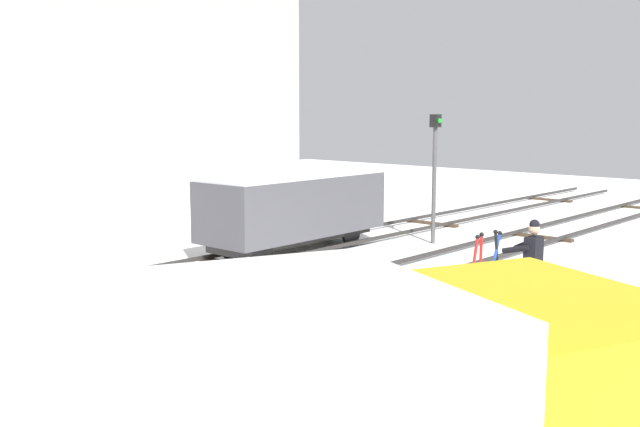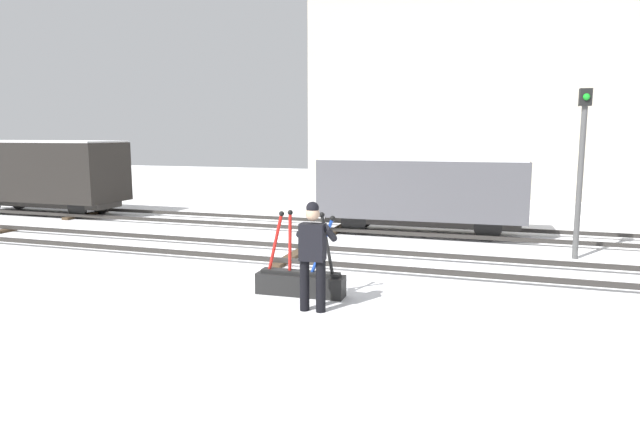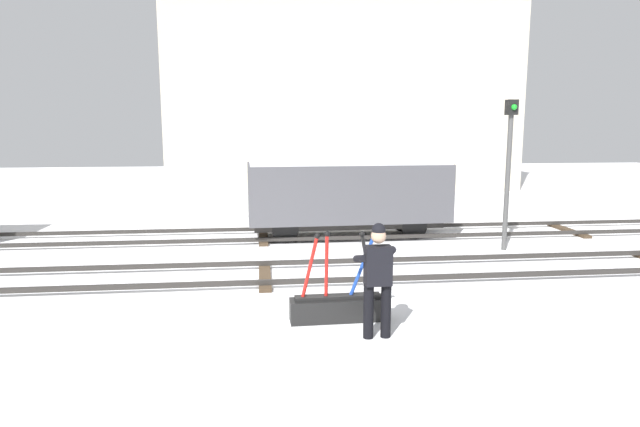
{
  "view_description": "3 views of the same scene",
  "coord_description": "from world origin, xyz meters",
  "px_view_note": "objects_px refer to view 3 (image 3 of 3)",
  "views": [
    {
      "loc": [
        -10.89,
        -9.34,
        3.72
      ],
      "look_at": [
        1.53,
        2.21,
        1.29
      ],
      "focal_mm": 39.87,
      "sensor_mm": 36.0,
      "label": 1
    },
    {
      "loc": [
        4.22,
        -11.04,
        2.71
      ],
      "look_at": [
        0.22,
        1.4,
        0.82
      ],
      "focal_mm": 30.88,
      "sensor_mm": 36.0,
      "label": 2
    },
    {
      "loc": [
        -0.06,
        -10.74,
        3.1
      ],
      "look_at": [
        1.37,
        2.2,
        0.95
      ],
      "focal_mm": 30.62,
      "sensor_mm": 36.0,
      "label": 3
    }
  ],
  "objects_px": {
    "signal_post": "(509,159)",
    "freight_car_far_end": "(347,193)",
    "switch_lever_frame": "(338,305)",
    "rail_worker": "(377,274)"
  },
  "relations": [
    {
      "from": "signal_post",
      "to": "freight_car_far_end",
      "type": "xyz_separation_m",
      "value": [
        -3.63,
        1.97,
        -1.03
      ]
    },
    {
      "from": "signal_post",
      "to": "switch_lever_frame",
      "type": "bearing_deg",
      "value": -137.35
    },
    {
      "from": "switch_lever_frame",
      "to": "signal_post",
      "type": "relative_size",
      "value": 0.42
    },
    {
      "from": "switch_lever_frame",
      "to": "rail_worker",
      "type": "distance_m",
      "value": 1.12
    },
    {
      "from": "signal_post",
      "to": "freight_car_far_end",
      "type": "height_order",
      "value": "signal_post"
    },
    {
      "from": "switch_lever_frame",
      "to": "freight_car_far_end",
      "type": "relative_size",
      "value": 0.28
    },
    {
      "from": "switch_lever_frame",
      "to": "rail_worker",
      "type": "xyz_separation_m",
      "value": [
        0.47,
        -0.73,
        0.71
      ]
    },
    {
      "from": "switch_lever_frame",
      "to": "rail_worker",
      "type": "height_order",
      "value": "rail_worker"
    },
    {
      "from": "signal_post",
      "to": "freight_car_far_end",
      "type": "bearing_deg",
      "value": 151.44
    },
    {
      "from": "rail_worker",
      "to": "freight_car_far_end",
      "type": "xyz_separation_m",
      "value": [
        0.7,
        7.12,
        0.27
      ]
    }
  ]
}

